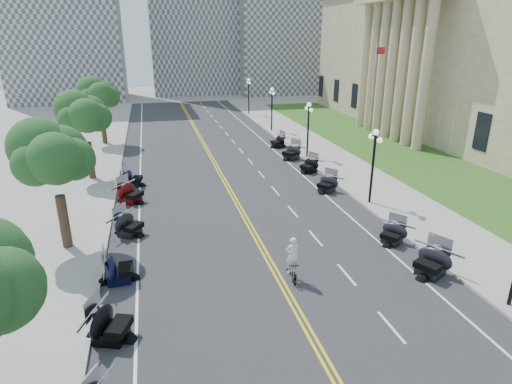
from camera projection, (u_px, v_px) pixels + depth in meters
ground at (260, 245)px, 23.13m from camera, size 160.00×160.00×0.00m
road at (227, 186)px, 32.25m from camera, size 16.00×90.00×0.01m
centerline_yellow_a at (226, 186)px, 32.22m from camera, size 0.12×90.00×0.00m
centerline_yellow_b at (229, 185)px, 32.27m from camera, size 0.12×90.00×0.00m
edge_line_north at (307, 179)px, 33.69m from camera, size 0.12×90.00×0.00m
edge_line_south at (140, 192)px, 30.80m from camera, size 0.12×90.00×0.00m
lane_dash_4 at (391, 327)px, 16.55m from camera, size 0.12×2.00×0.00m
lane_dash_5 at (347, 274)px, 20.20m from camera, size 0.12×2.00×0.00m
lane_dash_6 at (316, 238)px, 23.85m from camera, size 0.12×2.00×0.00m
lane_dash_7 at (293, 211)px, 27.50m from camera, size 0.12×2.00×0.00m
lane_dash_8 at (275, 191)px, 31.14m from camera, size 0.12×2.00×0.00m
lane_dash_9 at (261, 175)px, 34.79m from camera, size 0.12×2.00×0.00m
lane_dash_10 at (250, 161)px, 38.44m from camera, size 0.12×2.00×0.00m
lane_dash_11 at (241, 151)px, 42.09m from camera, size 0.12×2.00×0.00m
lane_dash_12 at (233, 141)px, 45.74m from camera, size 0.12×2.00×0.00m
lane_dash_13 at (227, 134)px, 49.38m from camera, size 0.12×2.00×0.00m
lane_dash_14 at (221, 127)px, 53.03m from camera, size 0.12×2.00×0.00m
lane_dash_15 at (216, 121)px, 56.68m from camera, size 0.12×2.00×0.00m
lane_dash_16 at (212, 116)px, 60.33m from camera, size 0.12×2.00×0.00m
lane_dash_17 at (208, 111)px, 63.97m from camera, size 0.12×2.00×0.00m
lane_dash_18 at (204, 107)px, 67.62m from camera, size 0.12×2.00×0.00m
lane_dash_19 at (201, 104)px, 71.27m from camera, size 0.12×2.00×0.00m
sidewalk_north at (355, 175)px, 34.59m from camera, size 5.00×90.00×0.15m
sidewalk_south at (79, 196)px, 29.86m from camera, size 5.00×90.00×0.15m
lawn at (382, 147)px, 43.48m from camera, size 9.00×60.00×0.10m
civic_building at (490, 53)px, 47.36m from camera, size 26.00×51.00×17.80m
distant_block_a at (63, 21)px, 71.16m from camera, size 18.00×14.00×26.00m
distant_block_b at (192, 12)px, 80.90m from camera, size 16.00×12.00×30.00m
distant_block_c at (287, 34)px, 83.60m from camera, size 20.00×14.00×22.00m
street_lamp_2 at (373, 167)px, 27.83m from camera, size 0.50×1.20×4.90m
street_lamp_3 at (308, 130)px, 38.77m from camera, size 0.50×1.20×4.90m
street_lamp_4 at (272, 109)px, 49.71m from camera, size 0.50×1.20×4.90m
street_lamp_5 at (249, 96)px, 60.66m from camera, size 0.50×1.20×4.90m
flagpole at (372, 92)px, 45.54m from camera, size 1.10×0.20×10.00m
tree_2 at (54, 162)px, 21.07m from camera, size 4.80×4.80×9.20m
tree_3 at (85, 119)px, 32.02m from camera, size 4.80×4.80×9.20m
tree_4 at (100, 98)px, 42.96m from camera, size 4.80×4.80×9.20m
motorcycle_n_4 at (432, 261)px, 19.95m from camera, size 2.85×2.85×1.48m
motorcycle_n_5 at (393, 233)px, 23.08m from camera, size 2.50×2.50×1.26m
motorcycle_n_7 at (327, 183)px, 30.78m from camera, size 2.64×2.64×1.32m
motorcycle_n_8 at (309, 165)px, 35.15m from camera, size 2.55×2.55×1.32m
motorcycle_n_9 at (291, 151)px, 38.90m from camera, size 2.90×2.90×1.48m
motorcycle_n_10 at (278, 141)px, 43.14m from camera, size 2.36×2.36×1.34m
motorcycle_s_4 at (110, 323)px, 15.66m from camera, size 2.71×2.71×1.47m
motorcycle_s_5 at (118, 268)px, 19.44m from camera, size 2.11×2.11×1.42m
motorcycle_s_6 at (129, 224)px, 24.01m from camera, size 2.81×2.81×1.41m
motorcycle_s_7 at (130, 192)px, 28.73m from camera, size 2.98×2.98×1.49m
motorcycle_s_8 at (133, 177)px, 31.92m from camera, size 2.39×2.39×1.41m
bicycle at (292, 270)px, 19.65m from camera, size 0.62×1.67×0.98m
cyclist_rider at (293, 243)px, 19.18m from camera, size 0.66×0.43×1.80m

